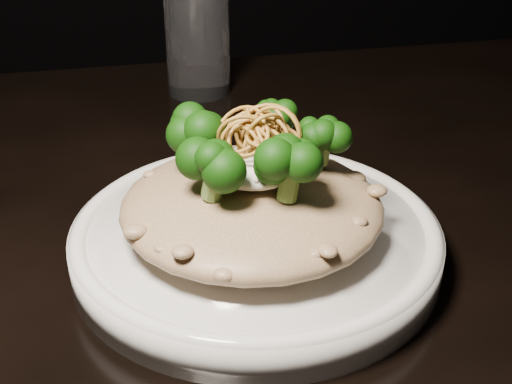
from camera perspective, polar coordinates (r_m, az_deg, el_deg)
table at (r=0.61m, az=-0.75°, el=-8.76°), size 1.10×0.80×0.75m
plate at (r=0.51m, az=0.00°, el=-4.05°), size 0.26×0.26×0.03m
risotto at (r=0.49m, az=-0.34°, el=-1.14°), size 0.18×0.18×0.04m
broccoli at (r=0.48m, az=0.13°, el=3.60°), size 0.11×0.11×0.04m
cheese at (r=0.48m, az=-0.21°, el=2.00°), size 0.06×0.06×0.02m
shallots at (r=0.47m, az=0.05°, el=5.20°), size 0.06×0.06×0.04m
drinking_glass at (r=0.81m, az=-4.70°, el=12.17°), size 0.09×0.09×0.12m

